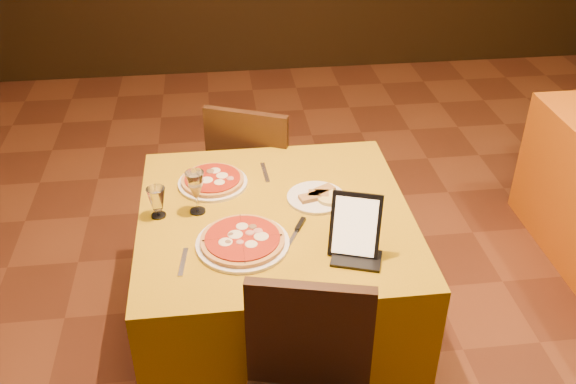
{
  "coord_description": "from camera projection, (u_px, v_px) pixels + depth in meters",
  "views": [
    {
      "loc": [
        -0.69,
        -1.99,
        2.23
      ],
      "look_at": [
        -0.43,
        0.12,
        0.86
      ],
      "focal_mm": 40.0,
      "sensor_mm": 36.0,
      "label": 1
    }
  ],
  "objects": [
    {
      "name": "tablet",
      "position": [
        355.0,
        225.0,
        2.32
      ],
      "size": [
        0.21,
        0.15,
        0.23
      ],
      "primitive_type": "cube",
      "rotation": [
        -0.35,
        0.0,
        -0.33
      ],
      "color": "black",
      "rests_on": "main_table"
    },
    {
      "name": "pizza_near",
      "position": [
        243.0,
        242.0,
        2.41
      ],
      "size": [
        0.36,
        0.36,
        0.03
      ],
      "rotation": [
        0.0,
        0.0,
        0.32
      ],
      "color": "white",
      "rests_on": "main_table"
    },
    {
      "name": "chair_main_far",
      "position": [
        260.0,
        174.0,
        3.42
      ],
      "size": [
        0.51,
        0.51,
        0.91
      ],
      "primitive_type": null,
      "rotation": [
        0.0,
        0.0,
        2.73
      ],
      "color": "black",
      "rests_on": "floor"
    },
    {
      "name": "main_table",
      "position": [
        276.0,
        283.0,
        2.8
      ],
      "size": [
        1.1,
        1.1,
        0.75
      ],
      "primitive_type": "cube",
      "color": "#AC820B",
      "rests_on": "floor"
    },
    {
      "name": "knife",
      "position": [
        293.0,
        237.0,
        2.46
      ],
      "size": [
        0.1,
        0.18,
        0.01
      ],
      "primitive_type": "cube",
      "rotation": [
        0.0,
        0.0,
        1.11
      ],
      "color": "silver",
      "rests_on": "main_table"
    },
    {
      "name": "wine_glass",
      "position": [
        196.0,
        192.0,
        2.56
      ],
      "size": [
        0.11,
        0.11,
        0.19
      ],
      "primitive_type": null,
      "rotation": [
        0.0,
        0.0,
        -0.36
      ],
      "color": "#D2B977",
      "rests_on": "main_table"
    },
    {
      "name": "pizza_far",
      "position": [
        213.0,
        181.0,
        2.77
      ],
      "size": [
        0.3,
        0.3,
        0.03
      ],
      "rotation": [
        0.0,
        0.0,
        0.4
      ],
      "color": "white",
      "rests_on": "main_table"
    },
    {
      "name": "floor",
      "position": [
        384.0,
        358.0,
        2.94
      ],
      "size": [
        6.0,
        7.0,
        0.01
      ],
      "primitive_type": "cube",
      "color": "#5E2D19",
      "rests_on": "ground"
    },
    {
      "name": "water_glass",
      "position": [
        157.0,
        203.0,
        2.55
      ],
      "size": [
        0.08,
        0.08,
        0.13
      ],
      "primitive_type": null,
      "rotation": [
        0.0,
        0.0,
        0.23
      ],
      "color": "silver",
      "rests_on": "main_table"
    },
    {
      "name": "fork_far",
      "position": [
        265.0,
        173.0,
        2.86
      ],
      "size": [
        0.03,
        0.17,
        0.01
      ],
      "primitive_type": "cube",
      "rotation": [
        0.0,
        0.0,
        1.63
      ],
      "color": "#ACACB3",
      "rests_on": "main_table"
    },
    {
      "name": "fork_near",
      "position": [
        183.0,
        262.0,
        2.33
      ],
      "size": [
        0.04,
        0.16,
        0.01
      ],
      "primitive_type": "cube",
      "rotation": [
        0.0,
        0.0,
        1.45
      ],
      "color": "silver",
      "rests_on": "main_table"
    },
    {
      "name": "cutlet_dish",
      "position": [
        316.0,
        196.0,
        2.68
      ],
      "size": [
        0.25,
        0.25,
        0.03
      ],
      "rotation": [
        0.0,
        0.0,
        0.03
      ],
      "color": "white",
      "rests_on": "main_table"
    }
  ]
}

